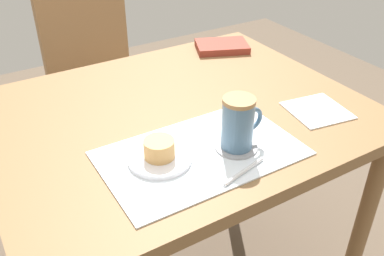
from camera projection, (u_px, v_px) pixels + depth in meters
name	position (u px, v px, depth m)	size (l,w,h in m)	color
dining_table	(178.00, 137.00, 1.22)	(1.01, 0.81, 0.74)	brown
wooden_chair	(103.00, 85.00, 1.84)	(0.46, 0.46, 0.91)	#997047
placemat	(201.00, 153.00, 1.00)	(0.46, 0.28, 0.00)	white
pastry_plate	(160.00, 158.00, 0.97)	(0.15, 0.15, 0.01)	white
pastry	(159.00, 148.00, 0.95)	(0.07, 0.07, 0.04)	#E0A860
coffee_coaster	(236.00, 147.00, 1.01)	(0.10, 0.10, 0.01)	#99999E
coffee_mug	(239.00, 123.00, 0.98)	(0.11, 0.08, 0.13)	slate
teaspoon	(244.00, 171.00, 0.93)	(0.01, 0.01, 0.13)	silver
paper_napkin	(317.00, 110.00, 1.16)	(0.15, 0.15, 0.00)	white
small_book	(222.00, 46.00, 1.53)	(0.18, 0.12, 0.02)	maroon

